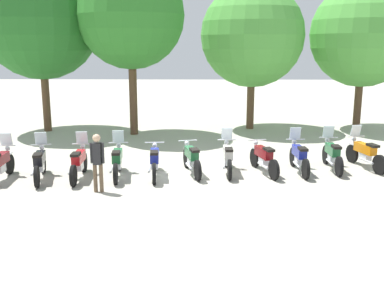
% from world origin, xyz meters
% --- Properties ---
extents(ground_plane, '(80.00, 80.00, 0.00)m').
position_xyz_m(ground_plane, '(0.00, 0.00, 0.00)').
color(ground_plane, '#ADA899').
extents(motorcycle_0, '(0.62, 2.19, 1.37)m').
position_xyz_m(motorcycle_0, '(-5.79, -0.69, 0.52)').
color(motorcycle_0, black).
rests_on(motorcycle_0, ground_plane).
extents(motorcycle_1, '(0.72, 2.16, 1.37)m').
position_xyz_m(motorcycle_1, '(-4.64, -0.54, 0.52)').
color(motorcycle_1, black).
rests_on(motorcycle_1, ground_plane).
extents(motorcycle_2, '(0.62, 2.19, 1.37)m').
position_xyz_m(motorcycle_2, '(-3.47, -0.41, 0.52)').
color(motorcycle_2, black).
rests_on(motorcycle_2, ground_plane).
extents(motorcycle_3, '(0.62, 2.19, 1.37)m').
position_xyz_m(motorcycle_3, '(-2.32, -0.21, 0.52)').
color(motorcycle_3, black).
rests_on(motorcycle_3, ground_plane).
extents(motorcycle_4, '(0.62, 2.19, 0.99)m').
position_xyz_m(motorcycle_4, '(-1.16, -0.17, 0.50)').
color(motorcycle_4, black).
rests_on(motorcycle_4, ground_plane).
extents(motorcycle_5, '(0.77, 2.15, 0.99)m').
position_xyz_m(motorcycle_5, '(-0.01, 0.17, 0.50)').
color(motorcycle_5, black).
rests_on(motorcycle_5, ground_plane).
extents(motorcycle_6, '(0.62, 2.19, 1.37)m').
position_xyz_m(motorcycle_6, '(1.15, 0.31, 0.52)').
color(motorcycle_6, black).
rests_on(motorcycle_6, ground_plane).
extents(motorcycle_7, '(0.80, 2.14, 0.99)m').
position_xyz_m(motorcycle_7, '(2.30, 0.29, 0.50)').
color(motorcycle_7, black).
rests_on(motorcycle_7, ground_plane).
extents(motorcycle_8, '(0.62, 2.19, 1.37)m').
position_xyz_m(motorcycle_8, '(3.46, 0.42, 0.52)').
color(motorcycle_8, black).
rests_on(motorcycle_8, ground_plane).
extents(motorcycle_9, '(0.62, 2.19, 1.37)m').
position_xyz_m(motorcycle_9, '(4.62, 0.73, 0.52)').
color(motorcycle_9, black).
rests_on(motorcycle_9, ground_plane).
extents(motorcycle_10, '(0.76, 2.15, 1.37)m').
position_xyz_m(motorcycle_10, '(5.77, 0.95, 0.52)').
color(motorcycle_10, black).
rests_on(motorcycle_10, ground_plane).
extents(person_0, '(0.40, 0.23, 1.66)m').
position_xyz_m(person_0, '(-2.59, -1.72, 0.97)').
color(person_0, brown).
rests_on(person_0, ground_plane).
extents(tree_0, '(5.39, 5.39, 7.84)m').
position_xyz_m(tree_0, '(-7.04, 7.39, 5.13)').
color(tree_0, brown).
rests_on(tree_0, ground_plane).
extents(tree_1, '(4.70, 4.70, 7.66)m').
position_xyz_m(tree_1, '(-2.78, 6.65, 5.29)').
color(tree_1, brown).
rests_on(tree_1, ground_plane).
extents(tree_2, '(4.89, 4.89, 6.93)m').
position_xyz_m(tree_2, '(2.73, 8.17, 4.47)').
color(tree_2, brown).
rests_on(tree_2, ground_plane).
extents(tree_3, '(4.96, 4.96, 7.01)m').
position_xyz_m(tree_3, '(7.96, 8.19, 4.52)').
color(tree_3, brown).
rests_on(tree_3, ground_plane).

